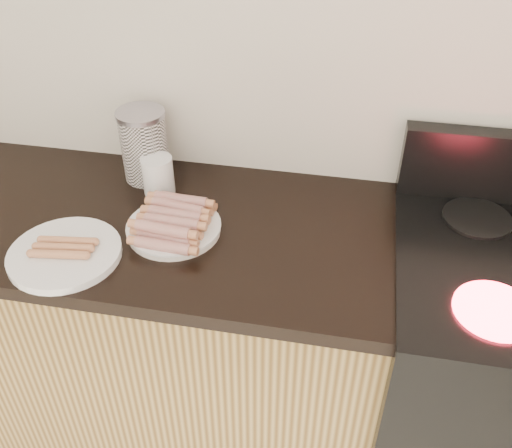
% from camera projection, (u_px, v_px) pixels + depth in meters
% --- Properties ---
extents(wall_back, '(4.00, 0.04, 2.60)m').
position_uv_depth(wall_back, '(262.00, 39.00, 1.48)').
color(wall_back, silver).
rests_on(wall_back, ground).
extents(cabinet_base, '(2.20, 0.59, 0.86)m').
position_uv_depth(cabinet_base, '(35.00, 318.00, 1.88)').
color(cabinet_base, tan).
rests_on(cabinet_base, floor).
extents(stove, '(0.76, 0.65, 0.91)m').
position_uv_depth(stove, '(507.00, 388.00, 1.63)').
color(stove, black).
rests_on(stove, floor).
extents(burner_near_left, '(0.18, 0.18, 0.01)m').
position_uv_depth(burner_near_left, '(495.00, 310.00, 1.24)').
color(burner_near_left, '#FF1E2D').
rests_on(burner_near_left, stove).
extents(burner_far_left, '(0.18, 0.18, 0.01)m').
position_uv_depth(burner_far_left, '(477.00, 218.00, 1.51)').
color(burner_far_left, black).
rests_on(burner_far_left, stove).
extents(main_plate, '(0.28, 0.28, 0.02)m').
position_uv_depth(main_plate, '(174.00, 229.00, 1.48)').
color(main_plate, white).
rests_on(main_plate, counter_slab).
extents(side_plate, '(0.36, 0.36, 0.02)m').
position_uv_depth(side_plate, '(65.00, 254.00, 1.40)').
color(side_plate, silver).
rests_on(side_plate, counter_slab).
extents(hotdog_pile, '(0.14, 0.24, 0.06)m').
position_uv_depth(hotdog_pile, '(173.00, 219.00, 1.46)').
color(hotdog_pile, maroon).
rests_on(hotdog_pile, main_plate).
extents(plain_sausages, '(0.14, 0.09, 0.02)m').
position_uv_depth(plain_sausages, '(63.00, 247.00, 1.39)').
color(plain_sausages, '#BE5F3A').
rests_on(plain_sausages, side_plate).
extents(canister, '(0.14, 0.14, 0.21)m').
position_uv_depth(canister, '(144.00, 145.00, 1.63)').
color(canister, silver).
rests_on(canister, counter_slab).
extents(mug, '(0.10, 0.10, 0.11)m').
position_uv_depth(mug, '(158.00, 175.00, 1.60)').
color(mug, white).
rests_on(mug, counter_slab).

